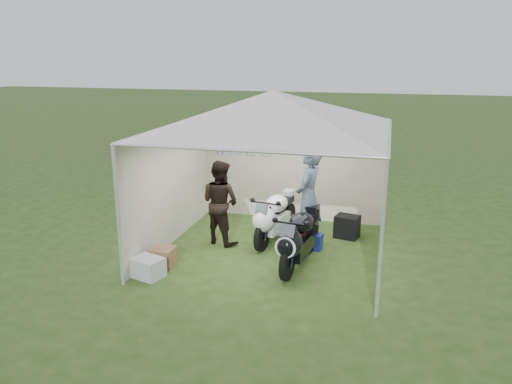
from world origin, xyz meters
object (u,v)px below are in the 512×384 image
Objects in this scene: paddock_stand at (312,241)px; crate_1 at (163,257)px; canopy_tent at (273,114)px; crate_0 at (148,267)px; person_dark_jacket at (220,202)px; motorcycle_black at (298,238)px; person_blue_jacket at (308,198)px; motorcycle_white at (274,216)px; equipment_box at (347,227)px.

paddock_stand is 2.81m from crate_1.
canopy_tent reaches higher than paddock_stand.
person_dark_jacket is at bearing 69.94° from crate_0.
motorcycle_black is 1.18× the size of person_dark_jacket.
motorcycle_black is 1.00× the size of person_blue_jacket.
person_dark_jacket reaches higher than motorcycle_white.
motorcycle_black is at bearing 14.70° from crate_1.
person_dark_jacket reaches higher than crate_0.
motorcycle_white is 5.00× the size of crate_1.
canopy_tent reaches higher than person_blue_jacket.
motorcycle_white is 1.54m from equipment_box.
person_dark_jacket is 4.38× the size of crate_1.
motorcycle_black reaches higher than equipment_box.
motorcycle_black is (0.60, -0.60, -2.04)m from canopy_tent.
crate_1 is (-2.28, -0.60, -0.37)m from motorcycle_black.
paddock_stand is at bearing 38.46° from crate_0.
equipment_box is (2.39, 0.92, -0.60)m from person_dark_jacket.
canopy_tent is 3.42× the size of person_dark_jacket.
equipment_box is at bearing 32.42° from motorcycle_white.
person_dark_jacket is at bearing 66.09° from crate_1.
person_blue_jacket is 2.89m from crate_1.
canopy_tent is 12.33× the size of equipment_box.
equipment_box is at bearing 74.21° from motorcycle_black.
motorcycle_black reaches higher than crate_0.
motorcycle_white is 2.35m from crate_1.
equipment_box is 3.75m from crate_1.
canopy_tent is at bearing 142.14° from motorcycle_black.
person_blue_jacket is at bearing 141.93° from paddock_stand.
person_blue_jacket is at bearing -134.38° from equipment_box.
canopy_tent reaches higher than person_dark_jacket.
crate_1 is at bearing 82.13° from crate_0.
crate_0 is at bearing -39.02° from person_blue_jacket.
canopy_tent reaches higher than crate_0.
motorcycle_white is at bearing -139.37° from person_dark_jacket.
canopy_tent is at bearing -49.55° from person_blue_jacket.
equipment_box is 0.92× the size of crate_0.
motorcycle_white is at bearing -157.51° from equipment_box.
motorcycle_white is 0.96× the size of motorcycle_black.
equipment_box is (0.60, 0.79, 0.08)m from paddock_stand.
motorcycle_black is at bearing 24.41° from crate_0.
crate_0 reaches higher than paddock_stand.
motorcycle_white reaches higher than equipment_box.
motorcycle_black is 3.94× the size of crate_0.
canopy_tent is 2.89m from equipment_box.
person_blue_jacket reaches higher than motorcycle_black.
person_blue_jacket is (0.01, 0.96, 0.44)m from motorcycle_black.
motorcycle_black reaches higher than paddock_stand.
motorcycle_black is 5.19× the size of crate_1.
person_blue_jacket reaches higher than crate_0.
paddock_stand is at bearing 21.46° from canopy_tent.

